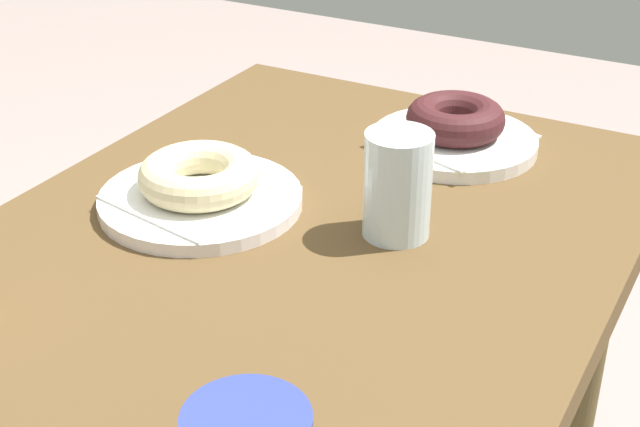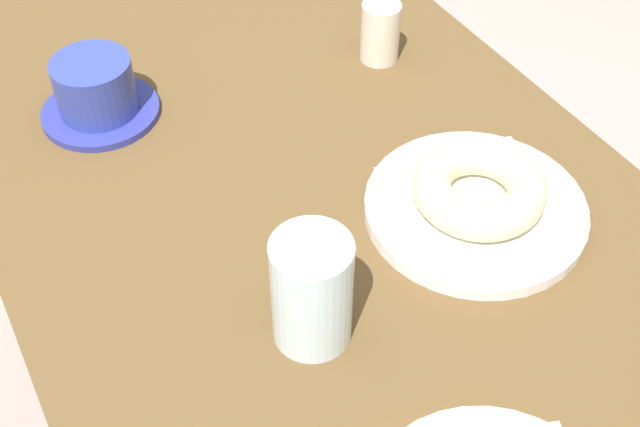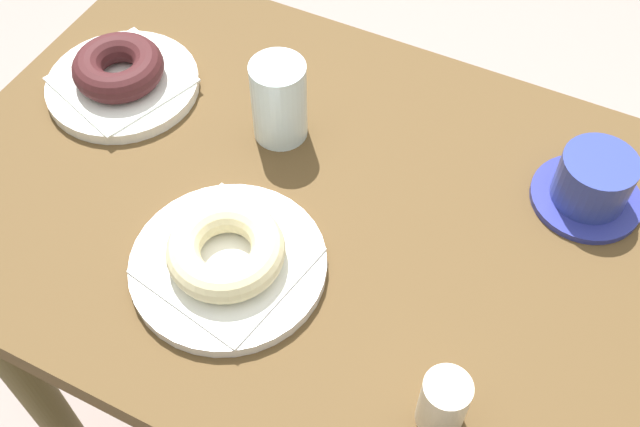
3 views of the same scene
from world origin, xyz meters
The scene contains 7 objects.
table centered at (0.00, 0.00, 0.61)m, with size 1.20×0.62×0.72m.
plate_sugar_ring centered at (0.19, 0.12, 0.73)m, with size 0.22×0.22×0.01m, color white.
napkin_sugar_ring centered at (0.19, 0.12, 0.74)m, with size 0.15×0.15×0.00m, color white.
donut_sugar_ring centered at (0.19, 0.12, 0.76)m, with size 0.13×0.13×0.04m, color beige.
water_glass centered at (0.23, -0.09, 0.77)m, with size 0.07×0.07×0.11m, color silver.
coffee_cup centered at (-0.14, -0.15, 0.75)m, with size 0.13×0.13×0.07m.
sugar_jar centered at (-0.08, 0.18, 0.76)m, with size 0.05×0.05×0.07m, color beige.
Camera 2 is at (0.61, -0.29, 1.30)m, focal length 46.31 mm.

